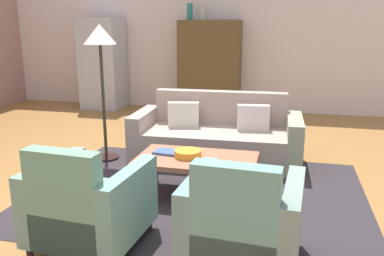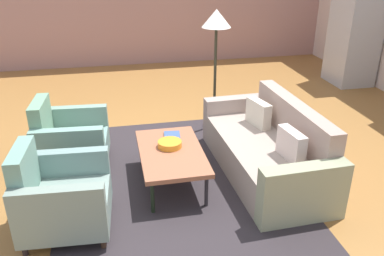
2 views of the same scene
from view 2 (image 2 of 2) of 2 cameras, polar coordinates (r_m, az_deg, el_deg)
ground_plane at (r=5.06m, az=-1.92°, el=-5.10°), size 11.50×11.50×0.00m
wall_left at (r=9.22m, az=-7.50°, el=17.55°), size 0.12×8.61×2.80m
area_rug at (r=4.70m, az=-2.27°, el=-7.57°), size 3.40×2.60×0.01m
couch at (r=4.85m, az=11.05°, el=-3.10°), size 2.13×0.97×0.86m
coffee_table at (r=4.50m, az=-2.98°, el=-3.60°), size 1.20×0.70×0.41m
armchair_left at (r=5.05m, az=-17.26°, el=-1.89°), size 0.86×0.86×0.88m
armchair_right at (r=4.01m, az=-18.45°, el=-9.42°), size 0.85×0.85×0.88m
fruit_bowl at (r=4.55m, az=-3.18°, el=-2.28°), size 0.27×0.27×0.07m
book_stack at (r=4.78m, az=-2.85°, el=-1.16°), size 0.27×0.22×0.02m
refrigerator at (r=8.41m, az=22.05°, el=12.06°), size 0.80×0.73×1.85m
floor_lamp at (r=5.64m, az=3.45°, el=13.75°), size 0.40×0.40×1.72m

